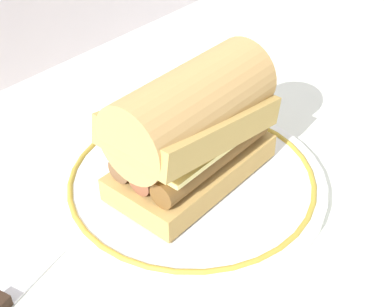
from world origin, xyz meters
TOP-DOWN VIEW (x-y plane):
  - ground_plane at (0.00, 0.00)m, footprint 1.50×1.50m
  - plate at (0.01, 0.01)m, footprint 0.28×0.28m
  - sausage_sandwich at (0.01, 0.01)m, footprint 0.18×0.09m
  - butter_knife at (-0.19, 0.03)m, footprint 0.16×0.05m

SIDE VIEW (x-z plane):
  - ground_plane at x=0.00m, z-range 0.00..0.00m
  - butter_knife at x=-0.19m, z-range 0.00..0.01m
  - plate at x=0.01m, z-range 0.00..0.02m
  - sausage_sandwich at x=0.01m, z-range 0.02..0.14m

